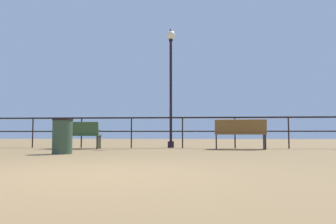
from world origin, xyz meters
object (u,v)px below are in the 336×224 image
object	(u,v)px
bench_near_right	(240,132)
trash_bin	(62,136)
bench_near_left	(77,134)
lamppost_center	(171,74)

from	to	relation	value
bench_near_right	trash_bin	bearing A→B (deg)	-149.24
bench_near_right	trash_bin	world-z (taller)	bench_near_right
bench_near_right	trash_bin	size ratio (longest dim) A/B	1.91
bench_near_left	trash_bin	bearing A→B (deg)	-77.17
lamppost_center	trash_bin	xyz separation A→B (m)	(-2.30, -3.79, -2.16)
bench_near_right	trash_bin	distance (m)	5.25
lamppost_center	trash_bin	bearing A→B (deg)	-121.27
bench_near_left	bench_near_right	size ratio (longest dim) A/B	0.91
bench_near_left	trash_bin	distance (m)	2.76
lamppost_center	trash_bin	size ratio (longest dim) A/B	5.10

